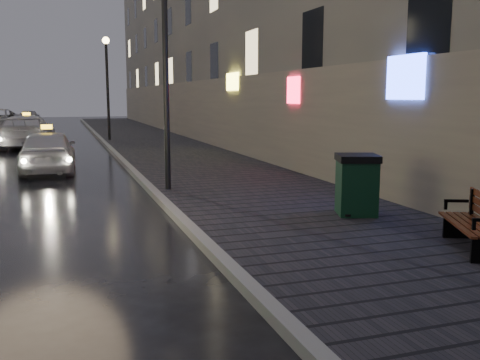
% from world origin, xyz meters
% --- Properties ---
extents(ground, '(120.00, 120.00, 0.00)m').
position_xyz_m(ground, '(0.00, 0.00, 0.00)').
color(ground, black).
rests_on(ground, ground).
extents(sidewalk, '(4.60, 58.00, 0.15)m').
position_xyz_m(sidewalk, '(3.90, 21.00, 0.07)').
color(sidewalk, black).
rests_on(sidewalk, ground).
extents(curb, '(0.20, 58.00, 0.15)m').
position_xyz_m(curb, '(1.50, 21.00, 0.07)').
color(curb, slate).
rests_on(curb, ground).
extents(building_near, '(1.80, 50.00, 13.00)m').
position_xyz_m(building_near, '(7.10, 25.00, 6.50)').
color(building_near, '#605B54').
rests_on(building_near, ground).
extents(lamp_near, '(0.36, 0.36, 5.28)m').
position_xyz_m(lamp_near, '(1.85, 6.00, 3.49)').
color(lamp_near, black).
rests_on(lamp_near, sidewalk).
extents(lamp_far, '(0.36, 0.36, 5.28)m').
position_xyz_m(lamp_far, '(1.85, 22.00, 3.49)').
color(lamp_far, black).
rests_on(lamp_far, sidewalk).
extents(bench, '(1.16, 1.70, 0.82)m').
position_xyz_m(bench, '(5.17, -0.71, 0.56)').
color(bench, black).
rests_on(bench, sidewalk).
extents(trash_bin, '(0.97, 0.97, 1.17)m').
position_xyz_m(trash_bin, '(4.75, 1.99, 0.74)').
color(trash_bin, black).
rests_on(trash_bin, sidewalk).
extents(taxi_near, '(1.80, 4.13, 1.39)m').
position_xyz_m(taxi_near, '(-1.01, 11.15, 0.69)').
color(taxi_near, silver).
rests_on(taxi_near, ground).
extents(taxi_mid, '(2.57, 5.43, 1.53)m').
position_xyz_m(taxi_mid, '(-2.07, 20.28, 0.76)').
color(taxi_mid, white).
rests_on(taxi_mid, ground).
extents(car_far, '(1.62, 4.02, 1.37)m').
position_xyz_m(car_far, '(-2.93, 39.59, 0.68)').
color(car_far, '#A4A4AC').
rests_on(car_far, ground).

